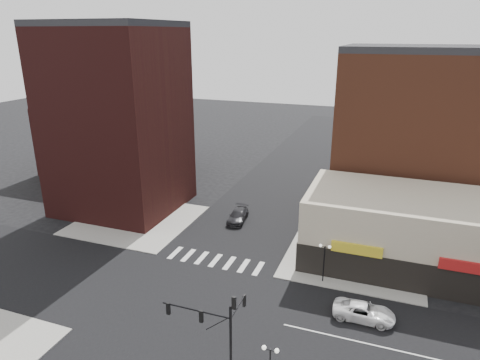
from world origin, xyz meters
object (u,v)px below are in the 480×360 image
(traffic_signal, at_px, (220,325))
(white_suv, at_px, (364,312))
(street_lamp_se_a, at_px, (270,359))
(street_lamp_ne, at_px, (325,254))
(dark_sedan_north, at_px, (238,216))

(traffic_signal, bearing_deg, white_suv, 50.22)
(traffic_signal, height_order, street_lamp_se_a, traffic_signal)
(street_lamp_se_a, bearing_deg, street_lamp_ne, 86.42)
(street_lamp_ne, bearing_deg, white_suv, -46.70)
(street_lamp_se_a, height_order, white_suv, street_lamp_se_a)
(traffic_signal, height_order, white_suv, traffic_signal)
(street_lamp_se_a, relative_size, street_lamp_ne, 1.00)
(dark_sedan_north, bearing_deg, street_lamp_se_a, -72.21)
(street_lamp_se_a, distance_m, white_suv, 12.77)
(street_lamp_ne, distance_m, dark_sedan_north, 17.61)
(white_suv, bearing_deg, street_lamp_se_a, 154.18)
(street_lamp_se_a, distance_m, dark_sedan_north, 29.92)
(street_lamp_se_a, distance_m, street_lamp_ne, 16.03)
(white_suv, distance_m, dark_sedan_north, 23.91)
(traffic_signal, bearing_deg, street_lamp_ne, 73.25)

